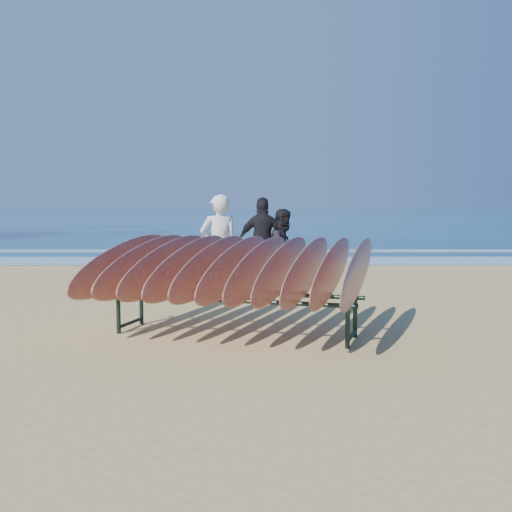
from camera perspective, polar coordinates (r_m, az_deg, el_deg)
The scene contains 8 objects.
ground at distance 8.19m, azimuth 0.02°, elevation -7.13°, with size 120.00×120.00×0.00m, color tan.
ocean at distance 63.03m, azimuth -0.16°, elevation 3.46°, with size 160.00×160.00×0.00m, color navy.
foam_near at distance 18.09m, azimuth -0.09°, elevation -0.42°, with size 160.00×160.00×0.00m, color white.
foam_far at distance 21.58m, azimuth -0.11°, elevation 0.46°, with size 160.00×160.00×0.00m, color white.
surfboard_rack at distance 8.11m, azimuth -1.87°, elevation -1.05°, with size 3.86×3.64×1.36m.
person_white at distance 11.06m, azimuth -3.30°, elevation 0.78°, with size 0.66×0.43×1.81m, color silver.
person_dark_a at distance 12.45m, azimuth 2.55°, elevation 0.64°, with size 0.75×0.59×1.55m, color black.
person_dark_b at distance 12.83m, azimuth 0.65°, elevation 1.28°, with size 1.04×0.43×1.77m, color black.
Camera 1 is at (-0.03, -8.01, 1.72)m, focal length 45.00 mm.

